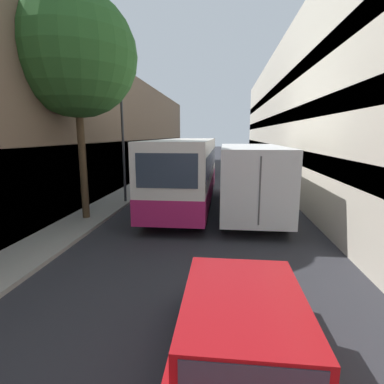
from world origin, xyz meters
TOP-DOWN VIEW (x-y plane):
  - ground_plane at (0.00, 15.00)m, footprint 150.00×150.00m
  - sidewalk_left at (-4.64, 15.00)m, footprint 1.71×60.00m
  - building_left_shopfront at (-6.59, 15.00)m, footprint 2.40×60.00m
  - building_right_apartment at (5.52, 15.00)m, footprint 2.40×60.00m
  - car_hatchback at (1.16, 5.14)m, footprint 1.83×4.30m
  - bus at (-0.92, 15.52)m, footprint 2.46×9.63m
  - box_truck at (1.98, 14.73)m, footprint 2.44×8.43m
  - panel_van at (-0.98, 26.88)m, footprint 1.92×4.37m
  - street_lamp at (-4.03, 15.81)m, footprint 0.36×0.80m
  - street_tree_left at (-4.64, 12.71)m, footprint 4.51×4.51m

SIDE VIEW (x-z plane):
  - ground_plane at x=0.00m, z-range 0.00..0.00m
  - sidewalk_left at x=-4.64m, z-range 0.00..0.12m
  - car_hatchback at x=1.16m, z-range 0.02..1.33m
  - panel_van at x=-0.98m, z-range 0.11..2.11m
  - box_truck at x=1.98m, z-range 0.12..3.07m
  - bus at x=-0.92m, z-range 0.09..3.27m
  - building_left_shopfront at x=-6.59m, z-range -0.34..7.16m
  - street_lamp at x=-4.03m, z-range 1.40..7.81m
  - building_right_apartment at x=5.52m, z-range -0.03..9.37m
  - street_tree_left at x=-4.64m, z-range 2.05..10.46m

